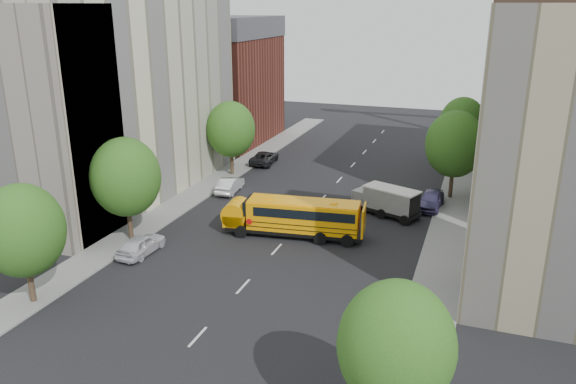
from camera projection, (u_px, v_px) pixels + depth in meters
The scene contains 23 objects.
ground at pixel (286, 239), 42.57m from camera, with size 120.00×120.00×0.00m, color black.
sidewalk_left at pixel (185, 201), 50.67m from camera, with size 3.00×80.00×0.12m, color slate.
sidewalk_right at pixel (447, 234), 43.36m from camera, with size 3.00×80.00×0.12m, color slate.
lane_markings at pixel (323, 198), 51.50m from camera, with size 0.15×64.00×0.01m, color silver.
building_left_cream at pixel (120, 85), 50.46m from camera, with size 10.00×26.00×20.00m, color beige.
building_left_redbrick at pixel (227, 90), 71.22m from camera, with size 10.00×15.00×13.00m, color maroon.
building_left_near at pixel (37, 124), 41.57m from camera, with size 10.00×7.00×17.00m, color tan.
building_right_near at pixel (572, 170), 30.12m from camera, with size 10.00×7.00×17.00m, color gray.
building_right_far at pixel (542, 94), 51.84m from camera, with size 10.00×22.00×18.00m, color tan.
building_right_sidewall at pixel (552, 116), 42.02m from camera, with size 10.10×0.30×18.00m, color brown.
street_tree_0 at pixel (22, 231), 32.09m from camera, with size 4.80×4.80×7.41m.
street_tree_1 at pixel (126, 177), 40.92m from camera, with size 5.12×5.12×7.90m.
street_tree_2 at pixel (231, 129), 57.03m from camera, with size 4.99×4.99×7.71m.
street_tree_3 at pixel (396, 346), 21.58m from camera, with size 4.61×4.61×7.11m.
street_tree_4 at pixel (455, 144), 49.96m from camera, with size 5.25×5.25×8.10m.
street_tree_5 at pixel (462, 123), 60.79m from camera, with size 4.86×4.86×7.51m.
school_bus at pixel (293, 216), 42.70m from camera, with size 10.69×3.66×2.96m.
safari_truck at pixel (387, 200), 47.01m from camera, with size 6.08×3.98×2.47m.
parked_car_0 at pixel (141, 244), 39.83m from camera, with size 1.72×4.28×1.46m, color silver.
parked_car_1 at pixel (230, 185), 53.00m from camera, with size 1.52×4.36×1.44m, color silver.
parked_car_2 at pixel (264, 157), 62.49m from camera, with size 2.32×5.03×1.40m, color black.
parked_car_4 at pixel (431, 200), 48.72m from camera, with size 1.85×4.60×1.57m, color #3A355D.
parked_car_5 at pixel (440, 153), 64.47m from camera, with size 1.36×3.89×1.28m, color #989793.
Camera 1 is at (13.30, -36.89, 16.96)m, focal length 35.00 mm.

